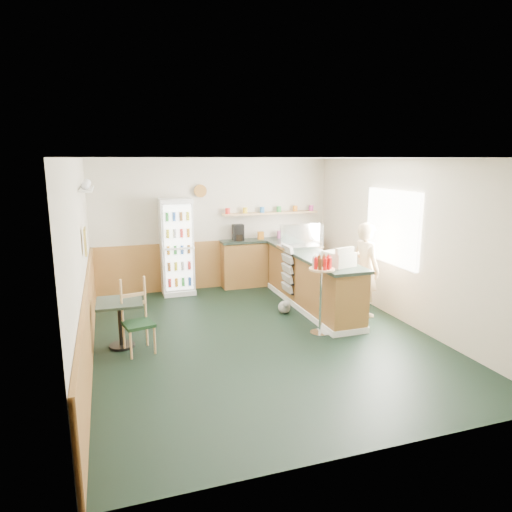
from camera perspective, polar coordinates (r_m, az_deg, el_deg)
name	(u,v)px	position (r m, az deg, el deg)	size (l,w,h in m)	color
ground	(261,337)	(7.15, 0.60, -10.04)	(6.00, 6.00, 0.00)	black
room_envelope	(233,233)	(7.35, -2.90, 2.92)	(5.04, 6.02, 2.72)	beige
service_counter	(312,283)	(8.43, 6.96, -3.36)	(0.68, 3.01, 1.01)	olive
back_counter	(271,260)	(9.90, 1.89, -0.46)	(2.24, 0.42, 1.69)	olive
drinks_fridge	(177,247)	(9.27, -9.86, 1.14)	(0.64, 0.54, 1.93)	silver
display_case	(300,236)	(8.76, 5.55, 2.45)	(0.81, 0.42, 0.46)	silver
cash_register	(339,259)	(7.42, 10.32, -0.33)	(0.39, 0.41, 0.23)	beige
shopkeeper	(366,269)	(8.10, 13.53, -1.63)	(0.55, 0.39, 1.64)	tan
condiment_stand	(321,281)	(7.08, 8.18, -3.15)	(0.39, 0.39, 1.23)	silver
newspaper_rack	(287,269)	(8.50, 3.95, -1.64)	(0.09, 0.45, 0.90)	black
cafe_table	(120,315)	(6.89, -16.62, -7.05)	(0.65, 0.65, 0.70)	black
cafe_chair	(138,313)	(6.71, -14.59, -6.97)	(0.47, 0.47, 1.05)	black
dog_doorstop	(285,307)	(8.13, 3.61, -6.34)	(0.22, 0.29, 0.27)	#979792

